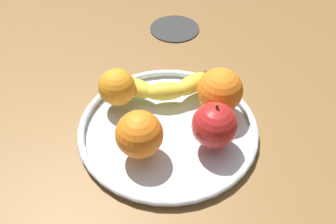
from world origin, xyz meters
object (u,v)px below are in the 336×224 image
object	(u,v)px
fruit_bowl	(168,128)
orange_center	(139,134)
orange_front_left	(117,87)
ambient_coaster	(175,28)
apple	(215,125)
banana	(167,87)
orange_back_right	(220,91)

from	to	relation	value
fruit_bowl	orange_center	size ratio (longest dim) A/B	4.13
orange_center	orange_front_left	xyz separation A→B (cm)	(-3.72, 11.80, -0.44)
ambient_coaster	fruit_bowl	bearing A→B (deg)	-97.00
apple	orange_center	bearing A→B (deg)	-174.93
fruit_bowl	apple	distance (cm)	9.38
banana	ambient_coaster	size ratio (longest dim) A/B	1.61
orange_front_left	banana	bearing A→B (deg)	7.74
orange_center	ambient_coaster	xyz separation A→B (cm)	(8.79, 37.81, -5.25)
orange_back_right	orange_center	bearing A→B (deg)	-147.86
ambient_coaster	orange_front_left	bearing A→B (deg)	-115.69
fruit_bowl	orange_back_right	distance (cm)	10.98
apple	ambient_coaster	size ratio (longest dim) A/B	0.70
orange_back_right	orange_front_left	size ratio (longest dim) A/B	1.20
orange_back_right	apple	bearing A→B (deg)	-105.55
banana	orange_back_right	xyz separation A→B (cm)	(8.86, -4.22, 2.29)
orange_front_left	apple	bearing A→B (deg)	-34.66
orange_center	orange_front_left	distance (cm)	12.38
orange_back_right	ambient_coaster	xyz separation A→B (cm)	(-5.18, 29.03, -5.47)
apple	orange_back_right	distance (cm)	8.03
orange_back_right	banana	bearing A→B (deg)	154.55
apple	orange_back_right	xyz separation A→B (cm)	(2.15, 7.73, 0.26)
banana	orange_center	world-z (taller)	orange_center
apple	orange_center	world-z (taller)	apple
banana	orange_center	xyz separation A→B (cm)	(-5.12, -13.00, 2.06)
fruit_bowl	orange_front_left	bearing A→B (deg)	142.38
orange_back_right	ambient_coaster	world-z (taller)	orange_back_right
banana	orange_back_right	size ratio (longest dim) A/B	2.36
apple	banana	bearing A→B (deg)	119.31
orange_back_right	ambient_coaster	distance (cm)	29.99
orange_center	apple	bearing A→B (deg)	5.07
banana	orange_front_left	bearing A→B (deg)	-174.25
banana	ambient_coaster	distance (cm)	25.29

